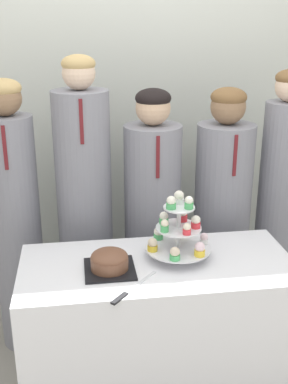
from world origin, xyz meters
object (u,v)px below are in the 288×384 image
at_px(cupcake_stand, 178,230).
at_px(student_1, 85,215).
at_px(student_0, 16,226).
at_px(cake_knife, 128,292).
at_px(round_cake, 110,261).
at_px(student_4, 278,208).
at_px(student_3, 221,222).
at_px(student_2, 152,225).

height_order(cupcake_stand, student_1, student_1).
bearing_deg(student_1, student_0, -180.00).
bearing_deg(student_0, cake_knife, -56.57).
distance_m(round_cake, student_4, 1.19).
relative_size(student_3, student_4, 0.94).
relative_size(cake_knife, student_3, 0.16).
distance_m(round_cake, student_2, 0.67).
relative_size(student_0, student_1, 0.93).
relative_size(cupcake_stand, student_2, 0.21).
bearing_deg(round_cake, student_1, 98.55).
relative_size(cupcake_stand, student_1, 0.19).
bearing_deg(student_3, cake_knife, -128.88).
height_order(student_2, student_3, student_2).
height_order(student_0, student_4, student_4).
xyz_separation_m(student_0, student_4, (1.49, -0.00, 0.01)).
xyz_separation_m(cake_knife, student_3, (0.63, 0.79, -0.07)).
xyz_separation_m(student_1, student_3, (0.78, -0.00, -0.09)).
relative_size(cupcake_stand, student_4, 0.20).
xyz_separation_m(student_0, student_2, (0.75, 0.00, -0.05)).
bearing_deg(cupcake_stand, student_4, 35.89).
xyz_separation_m(cupcake_stand, student_0, (-0.78, 0.51, -0.15)).
bearing_deg(cake_knife, round_cake, 58.74).
distance_m(student_1, student_3, 0.78).
bearing_deg(cake_knife, student_4, -8.72).
distance_m(round_cake, cake_knife, 0.21).
bearing_deg(cupcake_stand, student_3, 54.23).
bearing_deg(student_1, cupcake_stand, -51.24).
height_order(student_1, student_3, student_1).
relative_size(round_cake, student_4, 0.14).
xyz_separation_m(cake_knife, student_2, (0.23, 0.79, -0.07)).
bearing_deg(cake_knife, student_3, 3.46).
bearing_deg(student_1, round_cake, -81.45).
relative_size(round_cake, student_3, 0.15).
xyz_separation_m(cake_knife, student_0, (-0.52, 0.79, -0.02)).
distance_m(cupcake_stand, student_1, 0.67).
height_order(round_cake, cupcake_stand, cupcake_stand).
distance_m(student_2, student_4, 0.75).
bearing_deg(student_4, student_0, 180.00).
height_order(cake_knife, student_4, student_4).
height_order(round_cake, cake_knife, round_cake).
height_order(cake_knife, student_1, student_1).
bearing_deg(student_0, student_2, 0.00).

